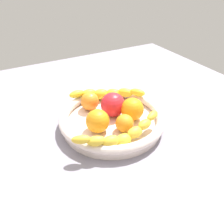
# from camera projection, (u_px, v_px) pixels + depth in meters

# --- Properties ---
(kitchen_counter) EXTENTS (1.20, 1.20, 0.03)m
(kitchen_counter) POSITION_uv_depth(u_px,v_px,m) (112.00, 129.00, 0.71)
(kitchen_counter) COLOR gray
(kitchen_counter) RESTS_ON ground
(fruit_bowl) EXTENTS (0.31, 0.31, 0.04)m
(fruit_bowl) POSITION_uv_depth(u_px,v_px,m) (112.00, 119.00, 0.69)
(fruit_bowl) COLOR silver
(fruit_bowl) RESTS_ON kitchen_counter
(banana_draped_left) EXTENTS (0.13, 0.23, 0.05)m
(banana_draped_left) POSITION_uv_depth(u_px,v_px,m) (107.00, 93.00, 0.77)
(banana_draped_left) COLOR yellow
(banana_draped_left) RESTS_ON fruit_bowl
(banana_draped_right) EXTENTS (0.06, 0.26, 0.06)m
(banana_draped_right) POSITION_uv_depth(u_px,v_px,m) (122.00, 135.00, 0.59)
(banana_draped_right) COLOR yellow
(banana_draped_right) RESTS_ON fruit_bowl
(orange_front) EXTENTS (0.06, 0.06, 0.06)m
(orange_front) POSITION_uv_depth(u_px,v_px,m) (90.00, 101.00, 0.73)
(orange_front) COLOR orange
(orange_front) RESTS_ON fruit_bowl
(orange_mid_left) EXTENTS (0.07, 0.07, 0.07)m
(orange_mid_left) POSITION_uv_depth(u_px,v_px,m) (98.00, 121.00, 0.63)
(orange_mid_left) COLOR orange
(orange_mid_left) RESTS_ON fruit_bowl
(orange_mid_right) EXTENTS (0.05, 0.05, 0.05)m
(orange_mid_right) POSITION_uv_depth(u_px,v_px,m) (125.00, 123.00, 0.64)
(orange_mid_right) COLOR orange
(orange_mid_right) RESTS_ON fruit_bowl
(orange_rear) EXTENTS (0.07, 0.07, 0.07)m
(orange_rear) POSITION_uv_depth(u_px,v_px,m) (132.00, 109.00, 0.68)
(orange_rear) COLOR orange
(orange_rear) RESTS_ON fruit_bowl
(tomato_red) EXTENTS (0.07, 0.07, 0.07)m
(tomato_red) POSITION_uv_depth(u_px,v_px,m) (113.00, 105.00, 0.69)
(tomato_red) COLOR red
(tomato_red) RESTS_ON fruit_bowl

